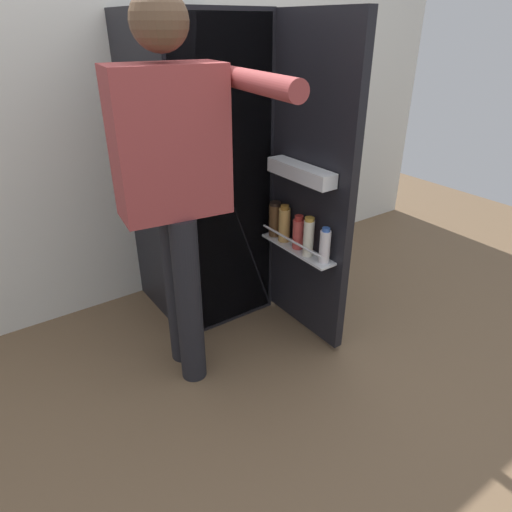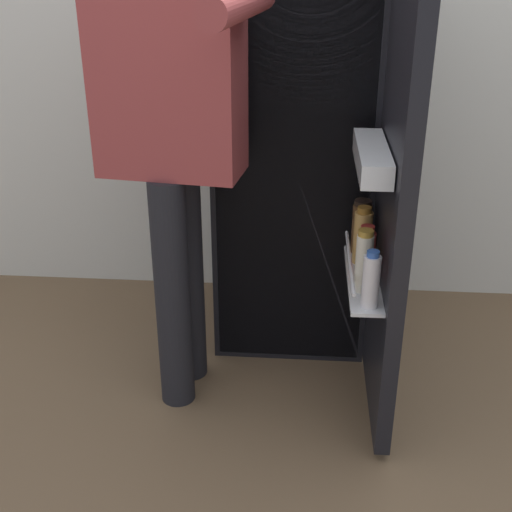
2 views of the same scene
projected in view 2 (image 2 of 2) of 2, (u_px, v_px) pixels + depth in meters
The scene contains 4 objects.
ground_plane at pixel (285, 398), 2.42m from camera, with size 6.36×6.36×0.00m, color brown.
kitchen_wall at pixel (300, 10), 2.71m from camera, with size 4.40×0.10×2.50m, color silver.
refrigerator at pixel (301, 143), 2.53m from camera, with size 0.63×1.18×1.62m.
person at pixel (174, 119), 2.06m from camera, with size 0.56×0.80×1.67m.
Camera 2 is at (0.05, -1.96, 1.51)m, focal length 46.62 mm.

